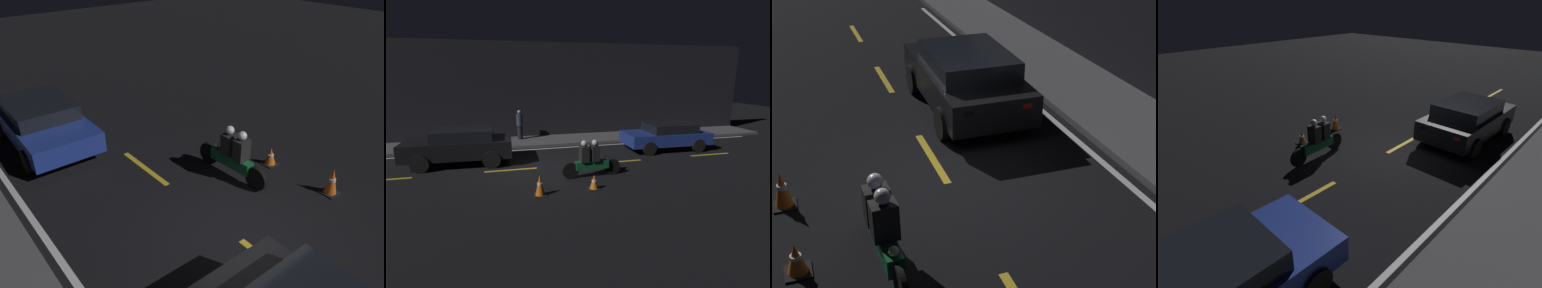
# 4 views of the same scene
# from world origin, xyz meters

# --- Properties ---
(ground_plane) EXTENTS (56.00, 56.00, 0.00)m
(ground_plane) POSITION_xyz_m (0.00, 0.00, 0.00)
(ground_plane) COLOR black
(lane_dash_c) EXTENTS (2.00, 0.14, 0.01)m
(lane_dash_c) POSITION_xyz_m (-1.00, 0.00, 0.00)
(lane_dash_c) COLOR gold
(lane_dash_c) RESTS_ON ground
(lane_dash_d) EXTENTS (2.00, 0.14, 0.01)m
(lane_dash_d) POSITION_xyz_m (3.50, 0.00, 0.00)
(lane_dash_d) COLOR gold
(lane_dash_d) RESTS_ON ground
(lane_dash_e) EXTENTS (2.00, 0.14, 0.01)m
(lane_dash_e) POSITION_xyz_m (8.00, 0.00, 0.00)
(lane_dash_e) COLOR gold
(lane_dash_e) RESTS_ON ground
(sedan_blue) EXTENTS (4.11, 2.09, 1.29)m
(sedan_blue) POSITION_xyz_m (6.55, 1.47, 0.71)
(sedan_blue) COLOR navy
(sedan_blue) RESTS_ON ground
(motorcycle) EXTENTS (2.22, 0.39, 1.37)m
(motorcycle) POSITION_xyz_m (1.76, -1.51, 0.64)
(motorcycle) COLOR black
(motorcycle) RESTS_ON ground
(traffic_cone_near) EXTENTS (0.38, 0.38, 0.67)m
(traffic_cone_near) POSITION_xyz_m (-0.24, -2.79, 0.33)
(traffic_cone_near) COLOR black
(traffic_cone_near) RESTS_ON ground
(traffic_cone_mid) EXTENTS (0.38, 0.38, 0.49)m
(traffic_cone_mid) POSITION_xyz_m (1.53, -2.70, 0.24)
(traffic_cone_mid) COLOR black
(traffic_cone_mid) RESTS_ON ground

